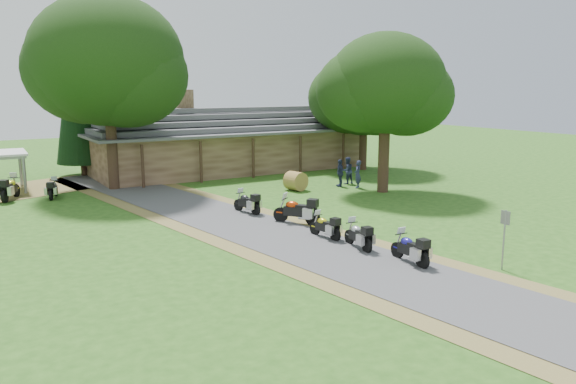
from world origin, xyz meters
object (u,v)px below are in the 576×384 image
motorcycle_row_b (358,234)px  motorcycle_row_c (325,225)px  motorcycle_carport_a (10,187)px  lodge (226,139)px  motorcycle_carport_b (53,188)px  motorcycle_row_a (410,247)px  hay_bale (296,181)px  motorcycle_row_d (296,209)px  motorcycle_row_e (247,202)px

motorcycle_row_b → motorcycle_row_c: bearing=14.3°
motorcycle_carport_a → motorcycle_row_b: bearing=-122.8°
lodge → motorcycle_carport_b: bearing=-159.7°
motorcycle_row_a → hay_bale: 15.29m
motorcycle_row_d → hay_bale: bearing=-66.4°
motorcycle_row_a → motorcycle_carport_a: (-11.34, 20.74, 0.12)m
motorcycle_row_b → hay_bale: size_ratio=1.45×
hay_bale → motorcycle_row_d: bearing=-122.0°
motorcycle_row_c → motorcycle_carport_b: bearing=21.8°
lodge → motorcycle_row_b: size_ratio=12.37×
motorcycle_row_e → motorcycle_row_c: bearing=174.6°
lodge → motorcycle_row_d: bearing=-104.9°
lodge → motorcycle_row_d: size_ratio=10.21×
motorcycle_row_e → motorcycle_row_d: bearing=-175.2°
motorcycle_row_c → motorcycle_row_d: motorcycle_row_d is taller
motorcycle_row_b → motorcycle_carport_b: bearing=33.9°
motorcycle_row_e → motorcycle_carport_b: (-7.85, 9.43, -0.02)m
motorcycle_row_b → motorcycle_row_c: motorcycle_row_b is taller
motorcycle_row_b → motorcycle_row_c: (-0.24, 1.98, -0.02)m
motorcycle_row_e → motorcycle_carport_a: size_ratio=0.83×
motorcycle_row_e → motorcycle_carport_a: (-10.03, 10.19, 0.12)m
motorcycle_row_a → motorcycle_row_c: size_ratio=1.09×
motorcycle_row_a → motorcycle_row_c: bearing=11.8°
hay_bale → motorcycle_row_b: bearing=-111.1°
motorcycle_row_b → motorcycle_row_d: 4.76m
motorcycle_row_e → motorcycle_row_a: bearing=175.5°
motorcycle_row_c → motorcycle_carport_a: bearing=26.4°
motorcycle_row_c → motorcycle_carport_a: 19.44m
motorcycle_row_a → motorcycle_row_c: (-0.65, 4.51, -0.05)m
motorcycle_row_a → motorcycle_carport_b: (-9.16, 19.99, -0.02)m
motorcycle_row_a → motorcycle_row_e: 10.64m
motorcycle_row_a → hay_bale: size_ratio=1.51×
motorcycle_carport_a → motorcycle_carport_b: (2.18, -0.75, -0.14)m
motorcycle_row_a → motorcycle_row_c: motorcycle_row_a is taller
motorcycle_row_c → motorcycle_row_e: bearing=-0.8°
lodge → motorcycle_row_c: 21.17m
lodge → motorcycle_carport_b: lodge is taller
motorcycle_row_c → lodge: bearing=-20.7°
motorcycle_row_d → motorcycle_carport_a: motorcycle_carport_a is taller
lodge → motorcycle_row_a: size_ratio=11.87×
motorcycle_row_c → motorcycle_row_e: size_ratio=0.93×
motorcycle_row_a → motorcycle_row_c: 4.55m
motorcycle_row_d → motorcycle_row_e: size_ratio=1.17×
motorcycle_row_b → motorcycle_row_a: bearing=-163.3°
motorcycle_row_a → motorcycle_row_e: bearing=10.6°
lodge → motorcycle_carport_a: 16.35m
lodge → hay_bale: lodge is taller
motorcycle_row_a → motorcycle_row_d: size_ratio=0.86×
lodge → hay_bale: 10.47m
lodge → motorcycle_row_e: (-5.66, -14.43, -1.84)m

